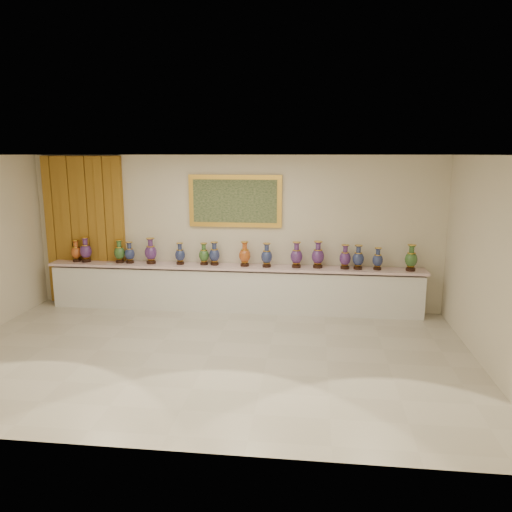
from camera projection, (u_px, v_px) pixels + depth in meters
The scene contains 20 objects.
ground at pixel (209, 355), 7.60m from camera, with size 8.00×8.00×0.00m, color beige.
room at pixel (108, 226), 9.95m from camera, with size 8.00×8.00×8.00m.
counter at pixel (233, 289), 9.72m from camera, with size 7.28×0.48×0.90m.
vase_0 at pixel (76, 252), 9.95m from camera, with size 0.22×0.22×0.43m.
vase_1 at pixel (86, 251), 9.92m from camera, with size 0.30×0.30×0.50m.
vase_2 at pixel (119, 252), 9.84m from camera, with size 0.28×0.28×0.46m.
vase_3 at pixel (130, 254), 9.82m from camera, with size 0.21×0.21×0.42m.
vase_4 at pixel (151, 252), 9.76m from camera, with size 0.29×0.29×0.51m.
vase_5 at pixel (180, 255), 9.71m from camera, with size 0.26×0.26×0.42m.
vase_6 at pixel (204, 255), 9.66m from camera, with size 0.22×0.22×0.43m.
vase_7 at pixel (214, 255), 9.64m from camera, with size 0.28×0.28×0.45m.
vase_8 at pixel (245, 255), 9.54m from camera, with size 0.26×0.26×0.48m.
vase_9 at pixel (267, 256), 9.47m from camera, with size 0.26×0.26×0.46m.
vase_10 at pixel (296, 256), 9.43m from camera, with size 0.28×0.28×0.49m.
vase_11 at pixel (318, 256), 9.40m from camera, with size 0.24×0.24×0.51m.
vase_12 at pixel (345, 258), 9.32m from camera, with size 0.24×0.24×0.46m.
vase_13 at pixel (358, 258), 9.28m from camera, with size 0.23×0.23×0.46m.
vase_14 at pixel (378, 260), 9.25m from camera, with size 0.25×0.25×0.42m.
vase_15 at pixel (411, 259), 9.16m from camera, with size 0.27×0.27×0.49m.
label_card at pixel (110, 264), 9.77m from camera, with size 0.10×0.06×0.00m, color white.
Camera 1 is at (1.54, -7.01, 3.01)m, focal length 35.00 mm.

